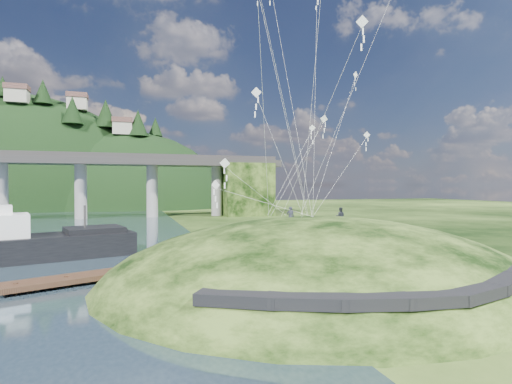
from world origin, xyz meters
name	(u,v)px	position (x,y,z in m)	size (l,w,h in m)	color
ground	(228,294)	(0.00, 0.00, 0.00)	(320.00, 320.00, 0.00)	black
grass_hill	(318,298)	(8.00, 2.00, -1.50)	(36.00, 32.00, 13.00)	black
footpath	(412,291)	(7.46, -9.74, 2.08)	(22.29, 5.84, 0.83)	black
bridge	(31,175)	(-26.46, 70.07, 9.70)	(160.00, 11.00, 15.00)	#2D2B2B
far_ridge	(9,231)	(-43.58, 122.17, -7.44)	(153.00, 70.00, 94.50)	black
work_barge	(19,243)	(-16.88, 17.82, 1.84)	(21.73, 11.04, 7.34)	black
wooden_dock	(110,273)	(-7.99, 7.10, 0.48)	(15.24, 7.92, 1.10)	#342015
kite_flyers	(322,207)	(9.32, 3.96, 5.71)	(5.48, 1.01, 1.80)	#292C37
kite_swarm	(294,53)	(6.61, 3.75, 18.54)	(17.59, 15.88, 21.60)	white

